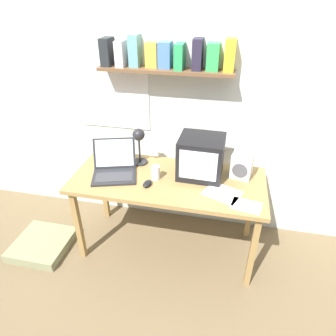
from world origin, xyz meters
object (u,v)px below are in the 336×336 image
floor_cushion (42,244)px  crt_monitor (201,157)px  corner_desk (168,185)px  printed_handout (246,206)px  desk_lamp (139,141)px  open_notebook (222,193)px  computer_mouse (147,184)px  space_heater (242,166)px  laptop (114,166)px  juice_glass (156,173)px

floor_cushion → crt_monitor: bearing=16.1°
corner_desk → crt_monitor: 0.36m
floor_cushion → printed_handout: bearing=1.7°
desk_lamp → printed_handout: (0.89, -0.38, -0.23)m
printed_handout → floor_cushion: 1.87m
open_notebook → floor_cushion: (-1.56, -0.17, -0.70)m
crt_monitor → open_notebook: 0.34m
desk_lamp → open_notebook: size_ratio=1.10×
corner_desk → computer_mouse: bearing=-137.3°
space_heater → open_notebook: 0.31m
crt_monitor → open_notebook: (0.20, -0.23, -0.16)m
laptop → space_heater: (1.02, 0.16, 0.04)m
open_notebook → floor_cushion: size_ratio=0.66×
corner_desk → computer_mouse: size_ratio=13.62×
juice_glass → space_heater: (0.66, 0.18, 0.05)m
laptop → computer_mouse: laptop is taller
crt_monitor → juice_glass: (-0.34, -0.14, -0.11)m
corner_desk → crt_monitor: size_ratio=4.32×
desk_lamp → space_heater: 0.86m
printed_handout → floor_cushion: size_ratio=0.48×
corner_desk → juice_glass: juice_glass is taller
desk_lamp → floor_cushion: size_ratio=0.73×
corner_desk → floor_cushion: (-1.12, -0.28, -0.63)m
laptop → space_heater: size_ratio=2.16×
juice_glass → laptop: bearing=177.2°
printed_handout → open_notebook: bearing=146.0°
desk_lamp → laptop: bearing=-155.1°
crt_monitor → printed_handout: bearing=-41.2°
laptop → floor_cushion: laptop is taller
desk_lamp → space_heater: size_ratio=1.71×
juice_glass → floor_cushion: (-1.02, -0.25, -0.75)m
space_heater → printed_handout: 0.40m
juice_glass → space_heater: 0.69m
crt_monitor → printed_handout: (0.37, -0.34, -0.16)m
laptop → floor_cushion: size_ratio=0.92×
laptop → open_notebook: (0.89, -0.11, -0.06)m
printed_handout → corner_desk: bearing=159.8°
desk_lamp → computer_mouse: (0.14, -0.28, -0.22)m
desk_lamp → computer_mouse: bearing=-80.9°
desk_lamp → juice_glass: bearing=-61.5°
space_heater → floor_cushion: space_heater is taller
crt_monitor → printed_handout: size_ratio=1.55×
laptop → juice_glass: (0.35, -0.02, -0.01)m
corner_desk → floor_cushion: corner_desk is taller
crt_monitor → corner_desk: bearing=-152.6°
space_heater → floor_cushion: (-1.69, -0.43, -0.80)m
space_heater → open_notebook: size_ratio=0.64×
open_notebook → juice_glass: bearing=170.7°
desk_lamp → printed_handout: 1.00m
crt_monitor → computer_mouse: size_ratio=3.15×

